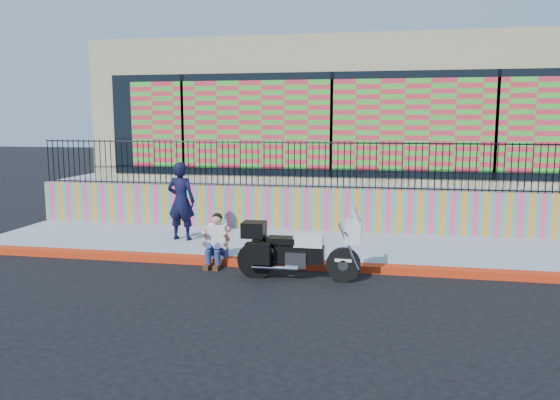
# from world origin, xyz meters

# --- Properties ---
(ground) EXTENTS (90.00, 90.00, 0.00)m
(ground) POSITION_xyz_m (0.00, 0.00, 0.00)
(ground) COLOR black
(ground) RESTS_ON ground
(red_curb) EXTENTS (16.00, 0.30, 0.15)m
(red_curb) POSITION_xyz_m (0.00, 0.00, 0.07)
(red_curb) COLOR red
(red_curb) RESTS_ON ground
(sidewalk) EXTENTS (16.00, 3.00, 0.15)m
(sidewalk) POSITION_xyz_m (0.00, 1.65, 0.07)
(sidewalk) COLOR #8D93AA
(sidewalk) RESTS_ON ground
(mural_wall) EXTENTS (16.00, 0.20, 1.10)m
(mural_wall) POSITION_xyz_m (0.00, 3.25, 0.70)
(mural_wall) COLOR #F03F6E
(mural_wall) RESTS_ON sidewalk
(metal_fence) EXTENTS (15.80, 0.04, 1.20)m
(metal_fence) POSITION_xyz_m (0.00, 3.25, 1.85)
(metal_fence) COLOR black
(metal_fence) RESTS_ON mural_wall
(elevated_platform) EXTENTS (16.00, 10.00, 1.25)m
(elevated_platform) POSITION_xyz_m (0.00, 8.35, 0.62)
(elevated_platform) COLOR #8D93AA
(elevated_platform) RESTS_ON ground
(storefront_building) EXTENTS (14.00, 8.06, 4.00)m
(storefront_building) POSITION_xyz_m (0.00, 8.13, 3.25)
(storefront_building) COLOR tan
(storefront_building) RESTS_ON elevated_platform
(police_motorcycle) EXTENTS (2.30, 0.76, 1.43)m
(police_motorcycle) POSITION_xyz_m (-0.15, -0.74, 0.60)
(police_motorcycle) COLOR black
(police_motorcycle) RESTS_ON ground
(police_officer) EXTENTS (0.71, 0.49, 1.86)m
(police_officer) POSITION_xyz_m (-3.29, 1.49, 1.08)
(police_officer) COLOR black
(police_officer) RESTS_ON sidewalk
(seated_man) EXTENTS (0.54, 0.71, 1.06)m
(seated_man) POSITION_xyz_m (-1.93, -0.15, 0.45)
(seated_man) COLOR navy
(seated_man) RESTS_ON ground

